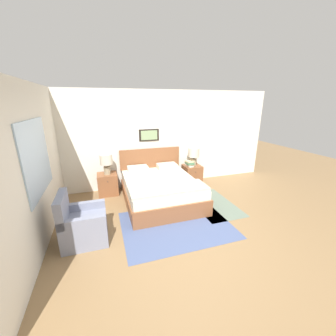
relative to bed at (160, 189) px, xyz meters
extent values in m
plane|color=olive|center=(0.09, -1.65, -0.30)|extent=(16.00, 16.00, 0.00)
cube|color=silver|center=(0.09, 1.09, 1.00)|extent=(7.07, 0.06, 2.60)
cube|color=black|center=(0.00, 1.05, 1.14)|extent=(0.54, 0.02, 0.31)
cube|color=gray|center=(0.00, 1.04, 1.14)|extent=(0.44, 0.00, 0.25)
cube|color=silver|center=(-2.27, -0.29, 1.00)|extent=(0.06, 5.11, 2.60)
cube|color=#9EBCDB|center=(-2.23, -0.74, 1.14)|extent=(0.02, 1.36, 1.18)
cube|color=#47567F|center=(0.00, -1.11, -0.29)|extent=(2.06, 1.58, 0.01)
cube|color=slate|center=(1.12, -0.56, -0.29)|extent=(0.89, 1.51, 0.01)
cube|color=brown|center=(0.00, -0.02, -0.16)|extent=(1.66, 2.05, 0.28)
cube|color=brown|center=(0.00, -1.02, 0.02)|extent=(1.66, 0.06, 0.08)
cube|color=beige|center=(0.00, -0.02, 0.11)|extent=(1.59, 1.97, 0.26)
cube|color=brown|center=(0.00, 0.97, 0.51)|extent=(1.66, 0.06, 0.54)
cube|color=#B2A893|center=(0.00, -0.66, 0.27)|extent=(1.62, 0.58, 0.06)
cube|color=beige|center=(-0.40, 0.74, 0.31)|extent=(0.52, 0.32, 0.14)
cube|color=beige|center=(0.40, 0.74, 0.31)|extent=(0.52, 0.32, 0.14)
cube|color=gray|center=(-1.64, -1.06, -0.08)|extent=(0.71, 0.66, 0.44)
cube|color=gray|center=(-1.93, -1.06, 0.37)|extent=(0.12, 0.66, 0.45)
cube|color=gray|center=(-1.64, -0.78, 0.22)|extent=(0.71, 0.10, 0.14)
cube|color=gray|center=(-1.64, -1.34, 0.22)|extent=(0.71, 0.10, 0.14)
cube|color=brown|center=(-1.18, 0.78, -0.03)|extent=(0.49, 0.46, 0.54)
sphere|color=#332D28|center=(-1.18, 0.54, 0.13)|extent=(0.02, 0.02, 0.02)
cube|color=brown|center=(1.18, 0.78, -0.03)|extent=(0.49, 0.46, 0.54)
sphere|color=#332D28|center=(1.18, 0.54, 0.13)|extent=(0.02, 0.02, 0.02)
cylinder|color=gray|center=(-1.17, 0.76, 0.35)|extent=(0.16, 0.16, 0.21)
cylinder|color=gray|center=(-1.17, 0.76, 0.48)|extent=(0.02, 0.02, 0.06)
cylinder|color=beige|center=(-1.17, 0.76, 0.64)|extent=(0.31, 0.31, 0.25)
cylinder|color=gray|center=(1.20, 0.76, 0.35)|extent=(0.16, 0.16, 0.21)
cylinder|color=gray|center=(1.20, 0.76, 0.48)|extent=(0.02, 0.02, 0.06)
cylinder|color=beige|center=(1.20, 0.76, 0.64)|extent=(0.31, 0.31, 0.25)
cube|color=silver|center=(1.07, 0.74, 0.27)|extent=(0.19, 0.25, 0.04)
cube|color=silver|center=(1.07, 0.74, 0.30)|extent=(0.22, 0.25, 0.03)
cube|color=#4C7551|center=(1.07, 0.74, 0.33)|extent=(0.20, 0.26, 0.03)
cube|color=#4C7551|center=(1.07, 0.74, 0.36)|extent=(0.22, 0.23, 0.03)
cube|color=beige|center=(1.07, 0.74, 0.39)|extent=(0.22, 0.23, 0.04)
camera|label=1|loc=(-1.23, -4.37, 1.98)|focal=22.00mm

